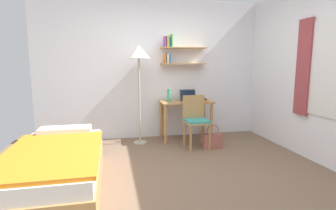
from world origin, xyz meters
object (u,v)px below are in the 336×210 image
at_px(desk_chair, 196,119).
at_px(book_stack, 202,100).
at_px(water_bottle, 169,95).
at_px(handbag, 213,140).
at_px(standing_lamp, 139,58).
at_px(laptop, 188,98).
at_px(bed, 56,168).
at_px(desk, 186,109).

height_order(desk_chair, book_stack, desk_chair).
bearing_deg(water_bottle, book_stack, -3.23).
bearing_deg(desk_chair, handbag, -31.97).
height_order(water_bottle, handbag, water_bottle).
distance_m(standing_lamp, laptop, 1.20).
distance_m(bed, handbag, 2.49).
height_order(standing_lamp, book_stack, standing_lamp).
relative_size(desk, book_stack, 4.35).
relative_size(desk_chair, standing_lamp, 0.51).
bearing_deg(desk_chair, standing_lamp, 157.28).
relative_size(laptop, book_stack, 1.42).
height_order(desk_chair, water_bottle, water_bottle).
bearing_deg(standing_lamp, desk, 6.15).
height_order(laptop, handbag, laptop).
xyz_separation_m(bed, desk_chair, (2.03, 1.15, 0.25)).
bearing_deg(desk_chair, bed, -150.56).
distance_m(bed, water_bottle, 2.38).
height_order(book_stack, handbag, book_stack).
bearing_deg(bed, laptop, 39.31).
relative_size(laptop, water_bottle, 1.33).
height_order(standing_lamp, handbag, standing_lamp).
bearing_deg(bed, water_bottle, 43.88).
bearing_deg(water_bottle, desk_chair, -51.02).
height_order(desk, desk_chair, desk_chair).
bearing_deg(desk_chair, water_bottle, 128.98).
height_order(bed, water_bottle, water_bottle).
relative_size(book_stack, handbag, 0.54).
bearing_deg(desk, handbag, -65.48).
relative_size(desk, standing_lamp, 0.56).
bearing_deg(laptop, water_bottle, -168.23).
xyz_separation_m(bed, book_stack, (2.28, 1.56, 0.51)).
height_order(desk, standing_lamp, standing_lamp).
bearing_deg(laptop, handbag, -71.75).
relative_size(desk, desk_chair, 1.09).
distance_m(laptop, handbag, 0.97).
relative_size(bed, desk, 1.97).
relative_size(standing_lamp, laptop, 5.51).
xyz_separation_m(laptop, water_bottle, (-0.39, -0.08, 0.07)).
xyz_separation_m(desk_chair, water_bottle, (-0.37, 0.45, 0.36)).
relative_size(desk_chair, book_stack, 3.98).
distance_m(desk_chair, standing_lamp, 1.43).
bearing_deg(water_bottle, laptop, 11.77).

